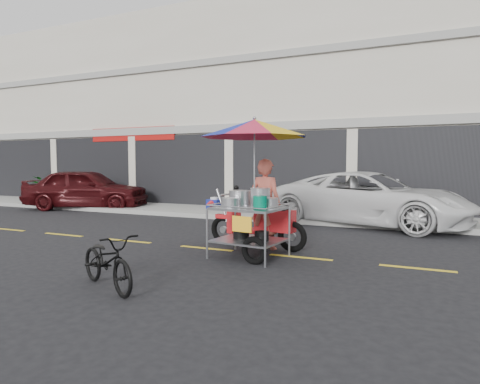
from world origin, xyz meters
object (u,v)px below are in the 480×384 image
at_px(near_bicycle, 107,261).
at_px(food_vendor_rig, 257,169).
at_px(maroon_sedan, 87,189).
at_px(white_pickup, 370,198).

distance_m(near_bicycle, food_vendor_rig, 3.34).
bearing_deg(food_vendor_rig, near_bicycle, -103.41).
height_order(near_bicycle, food_vendor_rig, food_vendor_rig).
height_order(maroon_sedan, white_pickup, maroon_sedan).
relative_size(white_pickup, near_bicycle, 3.63).
relative_size(maroon_sedan, white_pickup, 0.84).
bearing_deg(white_pickup, near_bicycle, 175.29).
xyz_separation_m(maroon_sedan, white_pickup, (10.52, 0.11, -0.02)).
bearing_deg(maroon_sedan, white_pickup, -109.03).
bearing_deg(maroon_sedan, near_bicycle, -153.74).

